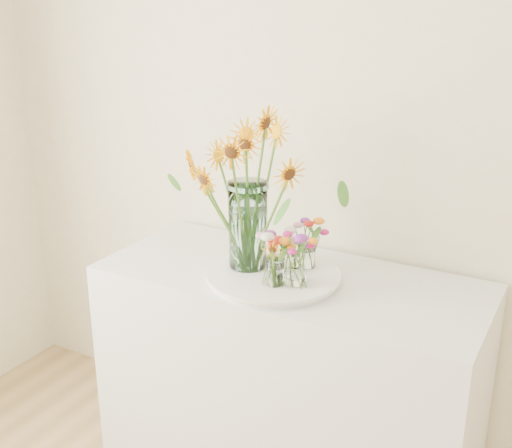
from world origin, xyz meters
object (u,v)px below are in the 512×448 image
mason_jar (248,226)px  small_vase_b (295,270)px  counter (288,383)px  small_vase_c (307,254)px  tray (273,277)px  small_vase_a (275,271)px

mason_jar → small_vase_b: (0.22, -0.06, -0.10)m
counter → small_vase_c: (0.05, 0.04, 0.53)m
tray → small_vase_a: bearing=-59.0°
small_vase_c → mason_jar: bearing=-152.8°
tray → small_vase_a: size_ratio=4.30×
mason_jar → small_vase_a: 0.21m
counter → small_vase_a: (0.02, -0.15, 0.53)m
counter → small_vase_a: bearing=-83.6°
counter → tray: tray is taller
counter → small_vase_c: small_vase_c is taller
mason_jar → small_vase_c: size_ratio=2.98×
counter → tray: (-0.03, -0.07, 0.46)m
counter → mason_jar: 0.65m
mason_jar → small_vase_a: mason_jar is taller
counter → small_vase_b: (0.07, -0.12, 0.53)m
tray → small_vase_c: (0.08, 0.11, 0.07)m
small_vase_a → small_vase_b: (0.06, 0.03, 0.01)m
small_vase_b → tray: bearing=154.5°
tray → small_vase_a: 0.12m
tray → counter: bearing=64.9°
small_vase_b → small_vase_a: bearing=-151.2°
mason_jar → small_vase_a: (0.16, -0.09, -0.11)m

